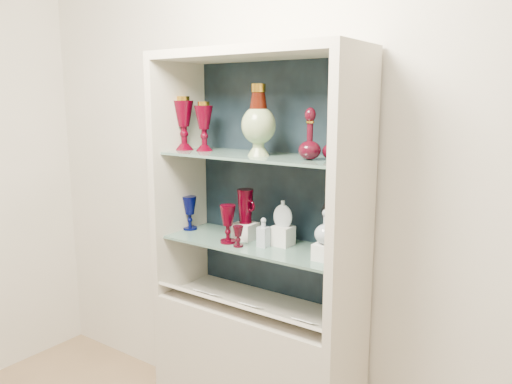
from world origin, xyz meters
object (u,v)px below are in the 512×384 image
Objects in this scene: ruby_goblet_tall at (228,224)px; ruby_pitcher at (245,206)px; pedestal_lamp_left at (184,123)px; clear_square_bottle at (263,232)px; clear_round_decanter at (326,228)px; ruby_goblet_small at (238,236)px; cobalt_goblet at (190,213)px; cameo_medallion at (332,215)px; pedestal_lamp_right at (204,126)px; lidded_bowl at (341,151)px; ruby_decanter_b at (332,137)px; flat_flask at (283,213)px; enamel_urn at (258,120)px; ruby_decanter_a at (310,131)px.

ruby_pitcher reaches higher than ruby_goblet_tall.
ruby_pitcher is (0.35, 0.05, -0.39)m from pedestal_lamp_left.
clear_round_decanter reaches higher than clear_square_bottle.
ruby_goblet_small is at bearing -53.13° from ruby_pitcher.
cameo_medallion is (0.79, 0.07, 0.08)m from cobalt_goblet.
pedestal_lamp_right is 1.44× the size of ruby_pitcher.
lidded_bowl is 0.33m from clear_round_decanter.
ruby_decanter_b is 0.63m from ruby_goblet_small.
pedestal_lamp_left is 0.56m from ruby_goblet_tall.
ruby_goblet_small is at bearing -162.90° from ruby_decanter_b.
ruby_decanter_b reaches higher than flat_flask.
lidded_bowl reaches higher than ruby_goblet_small.
flat_flask is (0.20, 0.02, -0.01)m from ruby_pitcher.
ruby_goblet_tall is 0.50m from clear_round_decanter.
flat_flask reaches higher than ruby_goblet_small.
flat_flask is (-0.25, 0.02, -0.36)m from ruby_decanter_b.
ruby_goblet_tall reaches higher than clear_square_bottle.
pedestal_lamp_left is 0.64m from ruby_goblet_small.
enamel_urn reaches higher than ruby_goblet_small.
enamel_urn is 0.35m from ruby_decanter_b.
clear_round_decanter is (0.47, -0.06, -0.02)m from ruby_pitcher.
cameo_medallion is at bearing 104.18° from ruby_decanter_b.
clear_square_bottle is (0.49, -0.04, -0.02)m from cobalt_goblet.
ruby_decanter_b reaches higher than ruby_goblet_tall.
ruby_pitcher is 1.21× the size of clear_square_bottle.
lidded_bowl is at bearing -18.37° from clear_round_decanter.
ruby_decanter_a is at bearing 175.10° from clear_round_decanter.
ruby_decanter_b is 0.55m from clear_square_bottle.
pedestal_lamp_right reaches higher than ruby_pitcher.
lidded_bowl is 0.96m from cobalt_goblet.
pedestal_lamp_right reaches higher than ruby_goblet_tall.
enamel_urn is at bearing 167.70° from clear_square_bottle.
lidded_bowl is at bearing 1.40° from ruby_goblet_tall.
ruby_decanter_b is 0.35m from cameo_medallion.
pedestal_lamp_left is 0.80m from ruby_decanter_b.
pedestal_lamp_right is 1.36× the size of cobalt_goblet.
ruby_decanter_b is 1.11× the size of cobalt_goblet.
enamel_urn is 1.75× the size of ruby_goblet_tall.
clear_square_bottle is 0.98× the size of cameo_medallion.
ruby_decanter_b is at bearing 8.48° from enamel_urn.
ruby_pitcher is at bearing 6.30° from pedestal_lamp_right.
cobalt_goblet is 1.28× the size of clear_square_bottle.
ruby_goblet_small is (0.08, -0.02, -0.04)m from ruby_goblet_tall.
pedestal_lamp_right is 1.23× the size of ruby_decanter_b.
cameo_medallion is (0.79, 0.09, -0.38)m from pedestal_lamp_left.
clear_square_bottle is 0.33m from cameo_medallion.
clear_round_decanter is at bearing -77.55° from ruby_decanter_b.
ruby_pitcher is 0.44m from cameo_medallion.
pedestal_lamp_right is 0.60m from clear_square_bottle.
ruby_decanter_a is at bearing 6.10° from ruby_goblet_tall.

